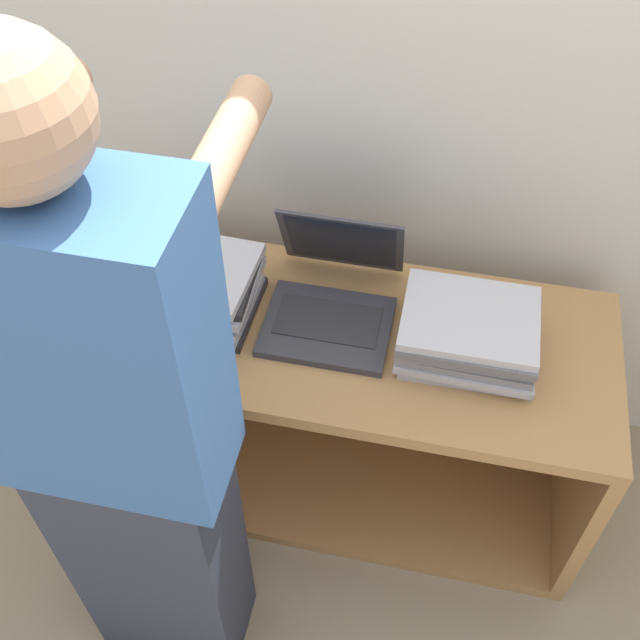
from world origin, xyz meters
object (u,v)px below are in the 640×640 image
at_px(laptop_open, 332,298).
at_px(laptop_stack_left, 191,287).
at_px(laptop_stack_right, 469,333).
at_px(person, 125,447).

relative_size(laptop_open, laptop_stack_left, 1.08).
bearing_deg(laptop_stack_right, laptop_open, 170.33).
xyz_separation_m(laptop_stack_right, person, (-0.60, -0.52, 0.12)).
relative_size(laptop_stack_right, person, 0.20).
bearing_deg(laptop_open, laptop_stack_right, -9.67).
height_order(laptop_open, laptop_stack_left, laptop_open).
bearing_deg(laptop_stack_right, laptop_stack_left, -179.81).
xyz_separation_m(laptop_stack_left, person, (0.06, -0.52, 0.11)).
height_order(laptop_open, laptop_stack_right, laptop_open).
bearing_deg(laptop_stack_left, person, -83.06).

